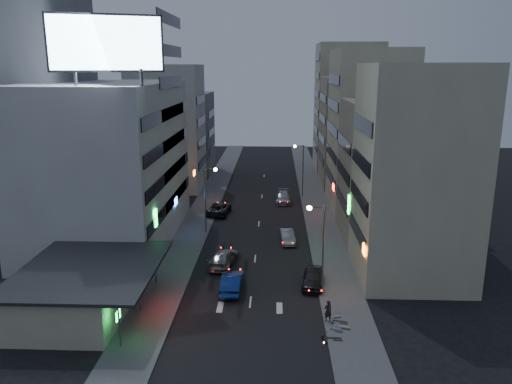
# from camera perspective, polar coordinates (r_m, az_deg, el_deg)

# --- Properties ---
(ground) EXTENTS (180.00, 180.00, 0.00)m
(ground) POSITION_cam_1_polar(r_m,az_deg,el_deg) (40.43, -0.94, -15.01)
(ground) COLOR black
(ground) RESTS_ON ground
(sidewalk_left) EXTENTS (4.00, 120.00, 0.12)m
(sidewalk_left) POSITION_cam_1_polar(r_m,az_deg,el_deg) (68.87, -6.23, -2.49)
(sidewalk_left) COLOR #4C4C4F
(sidewalk_left) RESTS_ON ground
(sidewalk_right) EXTENTS (4.00, 120.00, 0.12)m
(sidewalk_right) POSITION_cam_1_polar(r_m,az_deg,el_deg) (68.40, 7.16, -2.64)
(sidewalk_right) COLOR #4C4C4F
(sidewalk_right) RESTS_ON ground
(food_court) EXTENTS (11.00, 13.00, 3.88)m
(food_court) POSITION_cam_1_polar(r_m,az_deg,el_deg) (44.21, -19.41, -10.33)
(food_court) COLOR #BAB292
(food_court) RESTS_ON ground
(white_building) EXTENTS (14.00, 24.00, 18.00)m
(white_building) POSITION_cam_1_polar(r_m,az_deg,el_deg) (59.40, -16.51, 3.19)
(white_building) COLOR #BBBCB6
(white_building) RESTS_ON ground
(grey_tower) EXTENTS (10.00, 14.00, 34.00)m
(grey_tower) POSITION_cam_1_polar(r_m,az_deg,el_deg) (64.69, -23.87, 10.59)
(grey_tower) COLOR slate
(grey_tower) RESTS_ON ground
(shophouse_near) EXTENTS (10.00, 11.00, 20.00)m
(shophouse_near) POSITION_cam_1_polar(r_m,az_deg,el_deg) (48.53, 17.71, 1.95)
(shophouse_near) COLOR #BAB292
(shophouse_near) RESTS_ON ground
(shophouse_mid) EXTENTS (11.00, 12.00, 16.00)m
(shophouse_mid) POSITION_cam_1_polar(r_m,az_deg,el_deg) (59.96, 15.20, 2.41)
(shophouse_mid) COLOR gray
(shophouse_mid) RESTS_ON ground
(shophouse_far) EXTENTS (10.00, 14.00, 22.00)m
(shophouse_far) POSITION_cam_1_polar(r_m,az_deg,el_deg) (71.96, 12.70, 6.88)
(shophouse_far) COLOR #BAB292
(shophouse_far) RESTS_ON ground
(far_left_a) EXTENTS (11.00, 10.00, 20.00)m
(far_left_a) POSITION_cam_1_polar(r_m,az_deg,el_deg) (82.70, -10.09, 7.21)
(far_left_a) COLOR #BBBCB6
(far_left_a) RESTS_ON ground
(far_left_b) EXTENTS (12.00, 10.00, 15.00)m
(far_left_b) POSITION_cam_1_polar(r_m,az_deg,el_deg) (95.75, -8.69, 6.69)
(far_left_b) COLOR slate
(far_left_b) RESTS_ON ground
(far_right_a) EXTENTS (11.00, 12.00, 18.00)m
(far_right_a) POSITION_cam_1_polar(r_m,az_deg,el_deg) (86.96, 11.22, 6.83)
(far_right_a) COLOR gray
(far_right_a) RESTS_ON ground
(far_right_b) EXTENTS (12.00, 12.00, 24.00)m
(far_right_b) POSITION_cam_1_polar(r_m,az_deg,el_deg) (100.52, 10.37, 9.55)
(far_right_b) COLOR #BAB292
(far_right_b) RESTS_ON ground
(billboard) EXTENTS (9.52, 3.75, 6.20)m
(billboard) POSITION_cam_1_polar(r_m,az_deg,el_deg) (47.68, -16.78, 15.94)
(billboard) COLOR #595B60
(billboard) RESTS_ON white_building
(street_lamp_right_near) EXTENTS (1.60, 0.44, 8.02)m
(street_lamp_right_near) POSITION_cam_1_polar(r_m,az_deg,el_deg) (43.84, 7.22, -5.05)
(street_lamp_right_near) COLOR #595B60
(street_lamp_right_near) RESTS_ON sidewalk_right
(street_lamp_left) EXTENTS (1.60, 0.44, 8.02)m
(street_lamp_left) POSITION_cam_1_polar(r_m,az_deg,el_deg) (59.54, -5.48, 0.16)
(street_lamp_left) COLOR #595B60
(street_lamp_left) RESTS_ON sidewalk_left
(street_lamp_right_far) EXTENTS (1.60, 0.44, 8.02)m
(street_lamp_right_far) POSITION_cam_1_polar(r_m,az_deg,el_deg) (76.70, 5.11, 3.33)
(street_lamp_right_far) COLOR #595B60
(street_lamp_right_far) RESTS_ON sidewalk_right
(parked_car_right_near) EXTENTS (2.44, 4.88, 1.59)m
(parked_car_right_near) POSITION_cam_1_polar(r_m,az_deg,el_deg) (46.88, 6.52, -9.73)
(parked_car_right_near) COLOR black
(parked_car_right_near) RESTS_ON ground
(parked_car_right_mid) EXTENTS (1.97, 4.43, 1.41)m
(parked_car_right_mid) POSITION_cam_1_polar(r_m,az_deg,el_deg) (57.68, 3.58, -5.10)
(parked_car_right_mid) COLOR #9DA2A5
(parked_car_right_mid) RESTS_ON ground
(parked_car_left) EXTENTS (3.23, 5.95, 1.58)m
(parked_car_left) POSITION_cam_1_polar(r_m,az_deg,el_deg) (68.61, -4.23, -1.88)
(parked_car_left) COLOR #27272C
(parked_car_left) RESTS_ON ground
(parked_car_right_far) EXTENTS (2.24, 5.40, 1.56)m
(parked_car_right_far) POSITION_cam_1_polar(r_m,az_deg,el_deg) (74.36, 3.16, -0.60)
(parked_car_right_far) COLOR #94979C
(parked_car_right_far) RESTS_ON ground
(road_car_blue) EXTENTS (1.87, 5.06, 1.65)m
(road_car_blue) POSITION_cam_1_polar(r_m,az_deg,el_deg) (45.70, -2.76, -10.26)
(road_car_blue) COLOR navy
(road_car_blue) RESTS_ON ground
(road_car_silver) EXTENTS (3.13, 5.87, 1.62)m
(road_car_silver) POSITION_cam_1_polar(r_m,az_deg,el_deg) (51.23, -3.76, -7.52)
(road_car_silver) COLOR gray
(road_car_silver) RESTS_ON ground
(person) EXTENTS (0.74, 0.61, 1.75)m
(person) POSITION_cam_1_polar(r_m,az_deg,el_deg) (40.82, 8.22, -13.28)
(person) COLOR black
(person) RESTS_ON sidewalk_right
(scooter_black_a) EXTENTS (0.71, 1.95, 1.18)m
(scooter_black_a) POSITION_cam_1_polar(r_m,az_deg,el_deg) (38.88, 9.82, -15.33)
(scooter_black_a) COLOR black
(scooter_black_a) RESTS_ON sidewalk_right
(scooter_silver_a) EXTENTS (1.16, 2.01, 1.17)m
(scooter_silver_a) POSITION_cam_1_polar(r_m,az_deg,el_deg) (40.35, 10.80, -14.22)
(scooter_silver_a) COLOR #A9ADB1
(scooter_silver_a) RESTS_ON sidewalk_right
(scooter_blue) EXTENTS (0.96, 1.72, 1.00)m
(scooter_blue) POSITION_cam_1_polar(r_m,az_deg,el_deg) (39.84, 9.94, -14.71)
(scooter_blue) COLOR navy
(scooter_blue) RESTS_ON sidewalk_right
(scooter_black_b) EXTENTS (1.02, 1.84, 1.07)m
(scooter_black_b) POSITION_cam_1_polar(r_m,az_deg,el_deg) (41.10, 10.50, -13.72)
(scooter_black_b) COLOR black
(scooter_black_b) RESTS_ON sidewalk_right
(scooter_silver_b) EXTENTS (1.13, 1.82, 1.06)m
(scooter_silver_b) POSITION_cam_1_polar(r_m,az_deg,el_deg) (41.96, 9.46, -13.07)
(scooter_silver_b) COLOR #B2B5BB
(scooter_silver_b) RESTS_ON sidewalk_right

